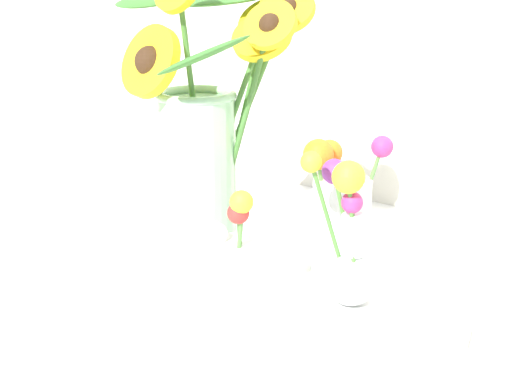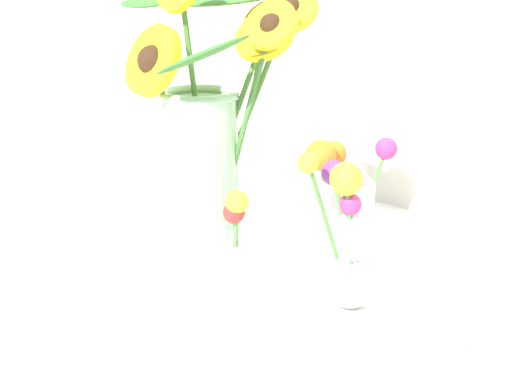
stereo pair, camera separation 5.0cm
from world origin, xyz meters
name	(u,v)px [view 1 (the left image)]	position (x,y,z in m)	size (l,w,h in m)	color
ground_plane	(218,325)	(0.00, 0.00, 0.00)	(6.00, 6.00, 0.00)	white
serving_tray	(256,296)	(0.00, 0.07, 0.01)	(0.53, 0.53, 0.02)	white
mason_jar_sunflowers	(203,149)	(-0.08, 0.07, 0.19)	(0.23, 0.22, 0.40)	#99CC9E
vase_small_center	(236,271)	(0.02, 0.01, 0.07)	(0.07, 0.07, 0.16)	white
vase_bulb_right	(348,247)	(0.11, 0.11, 0.09)	(0.08, 0.09, 0.19)	white
vase_small_back	(340,213)	(0.05, 0.19, 0.10)	(0.09, 0.10, 0.18)	white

